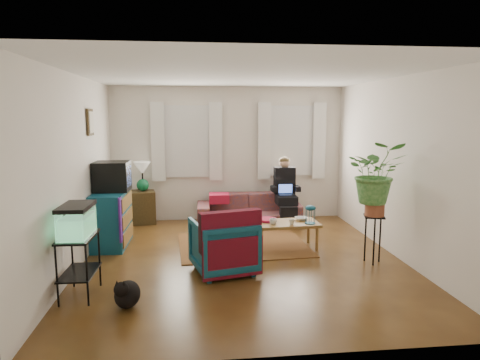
{
  "coord_description": "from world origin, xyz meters",
  "views": [
    {
      "loc": [
        -0.69,
        -5.85,
        2.06
      ],
      "look_at": [
        0.0,
        0.4,
        1.1
      ],
      "focal_mm": 32.0,
      "sensor_mm": 36.0,
      "label": 1
    }
  ],
  "objects": [
    {
      "name": "floor",
      "position": [
        0.0,
        0.0,
        0.0
      ],
      "size": [
        4.5,
        5.0,
        0.01
      ],
      "primitive_type": "cube",
      "color": "#4F2B14",
      "rests_on": "ground"
    },
    {
      "name": "ceiling",
      "position": [
        0.0,
        0.0,
        2.6
      ],
      "size": [
        4.5,
        5.0,
        0.01
      ],
      "primitive_type": "cube",
      "color": "white",
      "rests_on": "wall_back"
    },
    {
      "name": "wall_back",
      "position": [
        0.0,
        2.5,
        1.3
      ],
      "size": [
        4.5,
        0.01,
        2.6
      ],
      "primitive_type": "cube",
      "color": "silver",
      "rests_on": "floor"
    },
    {
      "name": "wall_front",
      "position": [
        0.0,
        -2.5,
        1.3
      ],
      "size": [
        4.5,
        0.01,
        2.6
      ],
      "primitive_type": "cube",
      "color": "silver",
      "rests_on": "floor"
    },
    {
      "name": "wall_left",
      "position": [
        -2.25,
        0.0,
        1.3
      ],
      "size": [
        0.01,
        5.0,
        2.6
      ],
      "primitive_type": "cube",
      "color": "silver",
      "rests_on": "floor"
    },
    {
      "name": "wall_right",
      "position": [
        2.25,
        0.0,
        1.3
      ],
      "size": [
        0.01,
        5.0,
        2.6
      ],
      "primitive_type": "cube",
      "color": "silver",
      "rests_on": "floor"
    },
    {
      "name": "window_left",
      "position": [
        -0.8,
        2.48,
        1.55
      ],
      "size": [
        1.08,
        0.04,
        1.38
      ],
      "primitive_type": "cube",
      "color": "white",
      "rests_on": "wall_back"
    },
    {
      "name": "window_right",
      "position": [
        1.25,
        2.48,
        1.55
      ],
      "size": [
        1.08,
        0.04,
        1.38
      ],
      "primitive_type": "cube",
      "color": "white",
      "rests_on": "wall_back"
    },
    {
      "name": "curtains_left",
      "position": [
        -0.8,
        2.4,
        1.55
      ],
      "size": [
        1.36,
        0.06,
        1.5
      ],
      "primitive_type": "cube",
      "color": "white",
      "rests_on": "wall_back"
    },
    {
      "name": "curtains_right",
      "position": [
        1.25,
        2.4,
        1.55
      ],
      "size": [
        1.36,
        0.06,
        1.5
      ],
      "primitive_type": "cube",
      "color": "white",
      "rests_on": "wall_back"
    },
    {
      "name": "picture_frame",
      "position": [
        -2.21,
        0.85,
        1.95
      ],
      "size": [
        0.04,
        0.32,
        0.4
      ],
      "primitive_type": "cube",
      "color": "#3D2616",
      "rests_on": "wall_left"
    },
    {
      "name": "area_rug",
      "position": [
        0.08,
        0.7,
        0.01
      ],
      "size": [
        2.09,
        1.72,
        0.01
      ],
      "primitive_type": "cube",
      "rotation": [
        0.0,
        0.0,
        0.06
      ],
      "color": "brown",
      "rests_on": "floor"
    },
    {
      "name": "sofa",
      "position": [
        0.35,
        2.05,
        0.38
      ],
      "size": [
        1.96,
        0.82,
        0.76
      ],
      "primitive_type": "imported",
      "rotation": [
        0.0,
        0.0,
        -0.03
      ],
      "color": "brown",
      "rests_on": "floor"
    },
    {
      "name": "seated_person",
      "position": [
        1.05,
        2.03,
        0.58
      ],
      "size": [
        0.5,
        0.61,
        1.16
      ],
      "primitive_type": null,
      "rotation": [
        0.0,
        0.0,
        -0.03
      ],
      "color": "black",
      "rests_on": "sofa"
    },
    {
      "name": "side_table",
      "position": [
        -1.65,
        2.32,
        0.31
      ],
      "size": [
        0.49,
        0.49,
        0.62
      ],
      "primitive_type": "cube",
      "rotation": [
        0.0,
        0.0,
        0.17
      ],
      "color": "#3D2A17",
      "rests_on": "floor"
    },
    {
      "name": "table_lamp",
      "position": [
        -1.65,
        2.32,
        0.89
      ],
      "size": [
        0.37,
        0.37,
        0.57
      ],
      "primitive_type": null,
      "rotation": [
        0.0,
        0.0,
        0.17
      ],
      "color": "white",
      "rests_on": "side_table"
    },
    {
      "name": "dresser",
      "position": [
        -1.99,
        0.91,
        0.43
      ],
      "size": [
        0.51,
        0.98,
        0.87
      ],
      "primitive_type": "cube",
      "rotation": [
        0.0,
        0.0,
        -0.02
      ],
      "color": "navy",
      "rests_on": "floor"
    },
    {
      "name": "crt_tv",
      "position": [
        -1.97,
        1.0,
        1.1
      ],
      "size": [
        0.54,
        0.5,
        0.46
      ],
      "primitive_type": "cube",
      "rotation": [
        0.0,
        0.0,
        -0.02
      ],
      "color": "black",
      "rests_on": "dresser"
    },
    {
      "name": "aquarium_stand",
      "position": [
        -2.0,
        -1.02,
        0.35
      ],
      "size": [
        0.37,
        0.64,
        0.71
      ],
      "primitive_type": "cube",
      "rotation": [
        0.0,
        0.0,
        -0.03
      ],
      "color": "black",
      "rests_on": "floor"
    },
    {
      "name": "aquarium",
      "position": [
        -2.0,
        -1.02,
        0.89
      ],
      "size": [
        0.33,
        0.58,
        0.37
      ],
      "primitive_type": "cube",
      "rotation": [
        0.0,
        0.0,
        -0.03
      ],
      "color": "#7FD899",
      "rests_on": "aquarium_stand"
    },
    {
      "name": "black_cat",
      "position": [
        -1.42,
        -1.38,
        0.18
      ],
      "size": [
        0.35,
        0.47,
        0.36
      ],
      "primitive_type": "ellipsoid",
      "rotation": [
        0.0,
        0.0,
        -0.19
      ],
      "color": "black",
      "rests_on": "floor"
    },
    {
      "name": "armchair",
      "position": [
        -0.31,
        -0.43,
        0.39
      ],
      "size": [
        0.92,
        0.89,
        0.79
      ],
      "primitive_type": "imported",
      "rotation": [
        0.0,
        0.0,
        3.39
      ],
      "color": "#116969",
      "rests_on": "floor"
    },
    {
      "name": "serape_throw",
      "position": [
        -0.24,
        -0.72,
        0.56
      ],
      "size": [
        0.81,
        0.37,
        0.65
      ],
      "primitive_type": "cube",
      "rotation": [
        0.0,
        0.0,
        0.25
      ],
      "color": "#9E0A0A",
      "rests_on": "armchair"
    },
    {
      "name": "coffee_table",
      "position": [
        0.73,
        0.48,
        0.21
      ],
      "size": [
        1.02,
        0.59,
        0.41
      ],
      "primitive_type": "cube",
      "rotation": [
        0.0,
        0.0,
        0.05
      ],
      "color": "brown",
      "rests_on": "floor"
    },
    {
      "name": "cup_a",
      "position": [
        0.51,
        0.38,
        0.46
      ],
      "size": [
        0.12,
        0.12,
        0.09
      ],
      "primitive_type": "imported",
      "rotation": [
        0.0,
        0.0,
        0.05
      ],
      "color": "white",
      "rests_on": "coffee_table"
    },
    {
      "name": "cup_b",
      "position": [
        0.78,
        0.32,
        0.45
      ],
      "size": [
        0.09,
        0.09,
        0.09
      ],
      "primitive_type": "imported",
      "rotation": [
        0.0,
        0.0,
        0.05
      ],
      "color": "beige",
      "rests_on": "coffee_table"
    },
    {
      "name": "bowl",
      "position": [
        1.0,
        0.59,
        0.44
      ],
      "size": [
        0.21,
        0.21,
        0.05
      ],
      "primitive_type": "imported",
      "rotation": [
        0.0,
        0.0,
        0.05
      ],
      "color": "white",
      "rests_on": "coffee_table"
    },
    {
      "name": "snack_tray",
      "position": [
        0.45,
        0.6,
        0.43
      ],
      "size": [
        0.32,
        0.32,
        0.04
      ],
      "primitive_type": "cylinder",
      "rotation": [
        0.0,
        0.0,
        0.05
      ],
      "color": "#B21414",
      "rests_on": "coffee_table"
    },
    {
      "name": "birdcage",
      "position": [
        1.08,
        0.36,
        0.56
      ],
      "size": [
        0.17,
        0.17,
        0.29
      ],
      "primitive_type": null,
      "rotation": [
        0.0,
        0.0,
        0.05
      ],
      "color": "#115B6B",
      "rests_on": "coffee_table"
    },
    {
      "name": "plant_stand",
      "position": [
        1.79,
        -0.31,
        0.34
      ],
      "size": [
        0.36,
        0.36,
        0.68
      ],
      "primitive_type": "cube",
      "rotation": [
        0.0,
        0.0,
        -0.29
      ],
      "color": "black",
      "rests_on": "floor"
    },
    {
      "name": "potted_plant",
      "position": [
        1.79,
        -0.31,
        1.15
      ],
      "size": [
        0.93,
        0.86,
        0.86
      ],
      "primitive_type": "imported",
      "rotation": [
        0.0,
        0.0,
        -0.29
      ],
      "color": "#599947",
      "rests_on": "plant_stand"
    }
  ]
}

